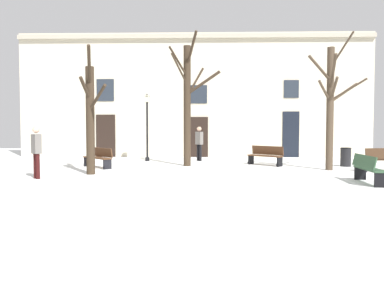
% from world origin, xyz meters
% --- Properties ---
extents(ground_plane, '(33.24, 33.24, 0.00)m').
position_xyz_m(ground_plane, '(0.00, 0.00, 0.00)').
color(ground_plane, white).
extents(building_facade, '(20.78, 0.60, 7.28)m').
position_xyz_m(building_facade, '(-0.00, 8.36, 3.70)').
color(building_facade, beige).
rests_on(building_facade, ground).
extents(tree_left_of_center, '(1.37, 2.35, 4.55)m').
position_xyz_m(tree_left_of_center, '(-3.72, 0.03, 2.24)').
color(tree_left_of_center, '#382B1E').
rests_on(tree_left_of_center, ground).
extents(tree_right_of_center, '(2.27, 1.99, 5.82)m').
position_xyz_m(tree_right_of_center, '(-0.22, 3.09, 2.98)').
color(tree_right_of_center, '#382B1E').
rests_on(tree_right_of_center, ground).
extents(tree_foreground, '(2.48, 1.90, 5.42)m').
position_xyz_m(tree_foreground, '(5.64, 1.60, 2.72)').
color(tree_foreground, '#4C3D2D').
rests_on(tree_foreground, ground).
extents(streetlamp, '(0.30, 0.30, 3.47)m').
position_xyz_m(streetlamp, '(-2.42, 5.47, 2.14)').
color(streetlamp, black).
rests_on(streetlamp, ground).
extents(litter_bin, '(0.48, 0.48, 0.84)m').
position_xyz_m(litter_bin, '(6.84, 3.07, 0.42)').
color(litter_bin, black).
rests_on(litter_bin, ground).
extents(bench_by_litter_bin, '(1.59, 1.62, 0.86)m').
position_xyz_m(bench_by_litter_bin, '(-4.09, 2.32, 0.45)').
color(bench_by_litter_bin, '#51331E').
rests_on(bench_by_litter_bin, ground).
extents(bench_back_to_back_left, '(1.53, 1.48, 0.89)m').
position_xyz_m(bench_back_to_back_left, '(3.35, 3.47, 0.46)').
color(bench_back_to_back_left, '#51331E').
rests_on(bench_back_to_back_left, ground).
extents(bench_far_corner, '(0.55, 1.78, 0.89)m').
position_xyz_m(bench_far_corner, '(5.58, -1.97, 0.47)').
color(bench_far_corner, '#2D4C33').
rests_on(bench_far_corner, ground).
extents(bench_near_lamp, '(1.59, 0.65, 0.94)m').
position_xyz_m(bench_near_lamp, '(7.51, 1.17, 0.48)').
color(bench_near_lamp, '#3D2819').
rests_on(bench_near_lamp, ground).
extents(person_near_bench, '(0.43, 0.42, 1.78)m').
position_xyz_m(person_near_bench, '(-5.21, -1.20, 1.00)').
color(person_near_bench, '#350F0F').
rests_on(person_near_bench, ground).
extents(person_strolling, '(0.42, 0.43, 1.78)m').
position_xyz_m(person_strolling, '(0.27, 5.61, 1.00)').
color(person_strolling, black).
rests_on(person_strolling, ground).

